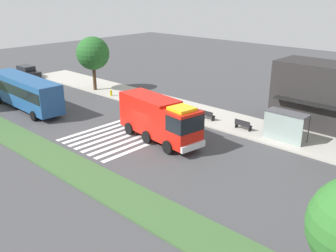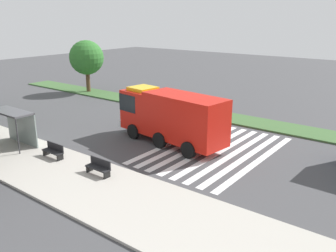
{
  "view_description": "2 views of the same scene",
  "coord_description": "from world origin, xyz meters",
  "px_view_note": "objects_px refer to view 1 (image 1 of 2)",
  "views": [
    {
      "loc": [
        22.56,
        -21.0,
        12.42
      ],
      "look_at": [
        1.95,
        1.04,
        1.38
      ],
      "focal_mm": 40.49,
      "sensor_mm": 36.0,
      "label": 1
    },
    {
      "loc": [
        -13.27,
        19.93,
        8.69
      ],
      "look_at": [
        0.75,
        1.65,
        1.61
      ],
      "focal_mm": 38.34,
      "sensor_mm": 36.0,
      "label": 2
    }
  ],
  "objects_px": {
    "bench_near_shelter": "(243,125)",
    "bench_west_of_shelter": "(207,115)",
    "fire_truck": "(161,118)",
    "transit_bus": "(25,90)",
    "fire_hydrant": "(111,93)",
    "bus_stop_shelter": "(285,121)",
    "sidewalk_tree_far_west": "(93,53)",
    "parked_car_west": "(27,72)"
  },
  "relations": [
    {
      "from": "parked_car_west",
      "to": "bus_stop_shelter",
      "type": "xyz_separation_m",
      "value": [
        39.22,
        2.72,
        1.01
      ]
    },
    {
      "from": "bus_stop_shelter",
      "to": "sidewalk_tree_far_west",
      "type": "bearing_deg",
      "value": -178.85
    },
    {
      "from": "fire_hydrant",
      "to": "fire_truck",
      "type": "bearing_deg",
      "value": -22.8
    },
    {
      "from": "transit_bus",
      "to": "fire_hydrant",
      "type": "distance_m",
      "value": 9.87
    },
    {
      "from": "bus_stop_shelter",
      "to": "bench_near_shelter",
      "type": "xyz_separation_m",
      "value": [
        -4.0,
        -0.01,
        -1.3
      ]
    },
    {
      "from": "bench_west_of_shelter",
      "to": "fire_hydrant",
      "type": "xyz_separation_m",
      "value": [
        -13.74,
        -1.01,
        -0.1
      ]
    },
    {
      "from": "parked_car_west",
      "to": "fire_truck",
      "type": "bearing_deg",
      "value": -8.55
    },
    {
      "from": "parked_car_west",
      "to": "bench_near_shelter",
      "type": "bearing_deg",
      "value": 3.51
    },
    {
      "from": "parked_car_west",
      "to": "fire_hydrant",
      "type": "distance_m",
      "value": 17.4
    },
    {
      "from": "bench_near_shelter",
      "to": "bench_west_of_shelter",
      "type": "relative_size",
      "value": 1.0
    },
    {
      "from": "bench_west_of_shelter",
      "to": "sidewalk_tree_far_west",
      "type": "distance_m",
      "value": 18.06
    },
    {
      "from": "fire_truck",
      "to": "bus_stop_shelter",
      "type": "bearing_deg",
      "value": 49.16
    },
    {
      "from": "bench_west_of_shelter",
      "to": "sidewalk_tree_far_west",
      "type": "height_order",
      "value": "sidewalk_tree_far_west"
    },
    {
      "from": "transit_bus",
      "to": "bench_near_shelter",
      "type": "distance_m",
      "value": 23.24
    },
    {
      "from": "transit_bus",
      "to": "bench_west_of_shelter",
      "type": "xyz_separation_m",
      "value": [
        16.6,
        10.32,
        -1.5
      ]
    },
    {
      "from": "bench_near_shelter",
      "to": "fire_hydrant",
      "type": "distance_m",
      "value": 17.94
    },
    {
      "from": "parked_car_west",
      "to": "bus_stop_shelter",
      "type": "relative_size",
      "value": 1.36
    },
    {
      "from": "parked_car_west",
      "to": "bench_west_of_shelter",
      "type": "xyz_separation_m",
      "value": [
        31.05,
        2.71,
        -0.29
      ]
    },
    {
      "from": "parked_car_west",
      "to": "bench_west_of_shelter",
      "type": "distance_m",
      "value": 31.17
    },
    {
      "from": "parked_car_west",
      "to": "transit_bus",
      "type": "bearing_deg",
      "value": -28.65
    },
    {
      "from": "bus_stop_shelter",
      "to": "bench_near_shelter",
      "type": "height_order",
      "value": "bus_stop_shelter"
    },
    {
      "from": "bus_stop_shelter",
      "to": "bench_near_shelter",
      "type": "distance_m",
      "value": 4.2
    },
    {
      "from": "fire_truck",
      "to": "parked_car_west",
      "type": "relative_size",
      "value": 1.86
    },
    {
      "from": "bench_west_of_shelter",
      "to": "parked_car_west",
      "type": "bearing_deg",
      "value": -175.01
    },
    {
      "from": "fire_truck",
      "to": "transit_bus",
      "type": "distance_m",
      "value": 17.29
    },
    {
      "from": "sidewalk_tree_far_west",
      "to": "fire_truck",
      "type": "bearing_deg",
      "value": -19.71
    },
    {
      "from": "bus_stop_shelter",
      "to": "sidewalk_tree_far_west",
      "type": "distance_m",
      "value": 25.91
    },
    {
      "from": "fire_truck",
      "to": "fire_hydrant",
      "type": "distance_m",
      "value": 15.38
    },
    {
      "from": "parked_car_west",
      "to": "transit_bus",
      "type": "height_order",
      "value": "transit_bus"
    },
    {
      "from": "transit_bus",
      "to": "sidewalk_tree_far_west",
      "type": "height_order",
      "value": "sidewalk_tree_far_west"
    },
    {
      "from": "bench_near_shelter",
      "to": "sidewalk_tree_far_west",
      "type": "relative_size",
      "value": 0.24
    },
    {
      "from": "fire_truck",
      "to": "bench_near_shelter",
      "type": "height_order",
      "value": "fire_truck"
    },
    {
      "from": "sidewalk_tree_far_west",
      "to": "fire_hydrant",
      "type": "bearing_deg",
      "value": -7.43
    },
    {
      "from": "parked_car_west",
      "to": "bench_west_of_shelter",
      "type": "relative_size",
      "value": 2.98
    },
    {
      "from": "bus_stop_shelter",
      "to": "bench_west_of_shelter",
      "type": "xyz_separation_m",
      "value": [
        -8.17,
        -0.01,
        -1.3
      ]
    },
    {
      "from": "transit_bus",
      "to": "bus_stop_shelter",
      "type": "xyz_separation_m",
      "value": [
        24.77,
        10.33,
        -0.2
      ]
    },
    {
      "from": "fire_truck",
      "to": "bench_west_of_shelter",
      "type": "bearing_deg",
      "value": 100.53
    },
    {
      "from": "fire_truck",
      "to": "sidewalk_tree_far_west",
      "type": "xyz_separation_m",
      "value": [
        -17.93,
        6.43,
        2.68
      ]
    },
    {
      "from": "fire_hydrant",
      "to": "parked_car_west",
      "type": "bearing_deg",
      "value": -174.39
    },
    {
      "from": "parked_car_west",
      "to": "fire_hydrant",
      "type": "bearing_deg",
      "value": 4.72
    },
    {
      "from": "transit_bus",
      "to": "fire_hydrant",
      "type": "bearing_deg",
      "value": -105.01
    },
    {
      "from": "fire_truck",
      "to": "transit_bus",
      "type": "bearing_deg",
      "value": -161.19
    }
  ]
}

